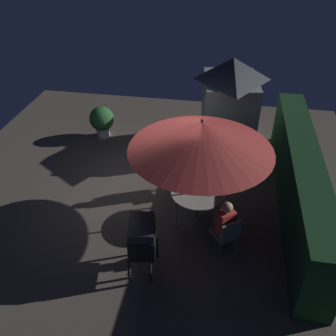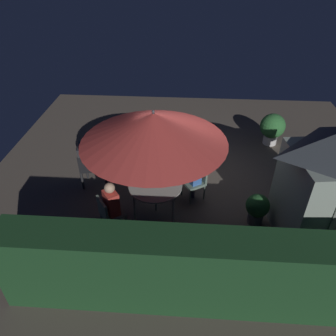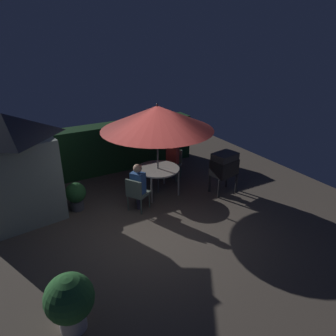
# 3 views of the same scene
# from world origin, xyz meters

# --- Properties ---
(ground_plane) EXTENTS (11.00, 11.00, 0.00)m
(ground_plane) POSITION_xyz_m (0.00, 0.00, 0.00)
(ground_plane) COLOR brown
(hedge_backdrop) EXTENTS (6.28, 0.67, 1.55)m
(hedge_backdrop) POSITION_xyz_m (0.00, 3.50, 0.78)
(hedge_backdrop) COLOR #193D1E
(hedge_backdrop) RESTS_ON ground
(garden_shed) EXTENTS (2.12, 1.78, 2.63)m
(garden_shed) POSITION_xyz_m (-2.74, 1.76, 1.34)
(garden_shed) COLOR gray
(garden_shed) RESTS_ON ground
(patio_table) EXTENTS (1.20, 1.20, 0.76)m
(patio_table) POSITION_xyz_m (0.82, 1.25, 0.70)
(patio_table) COLOR #B2ADA3
(patio_table) RESTS_ON ground
(patio_umbrella) EXTENTS (3.00, 3.00, 2.58)m
(patio_umbrella) POSITION_xyz_m (0.82, 1.25, 2.20)
(patio_umbrella) COLOR #4C4C51
(patio_umbrella) RESTS_ON ground
(bbq_grill) EXTENTS (0.78, 0.62, 1.20)m
(bbq_grill) POSITION_xyz_m (2.44, 0.36, 0.85)
(bbq_grill) COLOR black
(bbq_grill) RESTS_ON ground
(chair_near_shed) EXTENTS (0.65, 0.65, 0.90)m
(chair_near_shed) POSITION_xyz_m (1.74, 1.94, 0.52)
(chair_near_shed) COLOR slate
(chair_near_shed) RESTS_ON ground
(chair_far_side) EXTENTS (0.64, 0.64, 0.90)m
(chair_far_side) POSITION_xyz_m (-0.11, 0.66, 0.52)
(chair_far_side) COLOR slate
(chair_far_side) RESTS_ON ground
(potted_plant_by_shed) EXTENTS (0.52, 0.52, 0.75)m
(potted_plant_by_shed) POSITION_xyz_m (-1.44, 1.47, 0.43)
(potted_plant_by_shed) COLOR #4C4C51
(potted_plant_by_shed) RESTS_ON ground
(potted_plant_by_grill) EXTENTS (0.75, 0.75, 0.99)m
(potted_plant_by_grill) POSITION_xyz_m (-2.44, -2.07, 0.56)
(potted_plant_by_grill) COLOR silver
(potted_plant_by_grill) RESTS_ON ground
(person_in_red) EXTENTS (0.40, 0.42, 1.26)m
(person_in_red) POSITION_xyz_m (1.67, 1.89, 0.78)
(person_in_red) COLOR #CC3D33
(person_in_red) RESTS_ON ground
(person_in_blue) EXTENTS (0.38, 0.42, 1.26)m
(person_in_blue) POSITION_xyz_m (-0.04, 0.70, 0.78)
(person_in_blue) COLOR #3866B2
(person_in_blue) RESTS_ON ground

